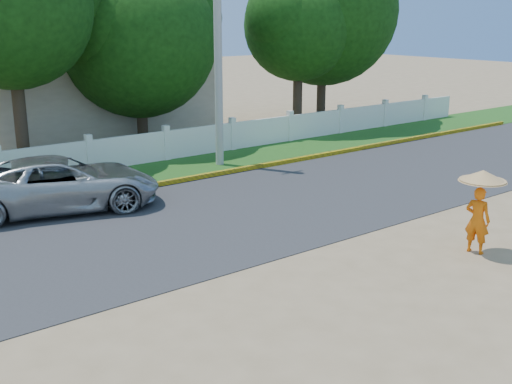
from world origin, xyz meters
TOP-DOWN VIEW (x-y plane):
  - ground at (0.00, 0.00)m, footprint 120.00×120.00m
  - road at (0.00, 4.50)m, footprint 60.00×7.00m
  - grass_verge at (0.00, 9.75)m, footprint 60.00×3.50m
  - curb at (0.00, 8.05)m, footprint 40.00×0.18m
  - fence at (0.00, 11.20)m, footprint 40.00×0.10m
  - building_near at (3.00, 18.00)m, footprint 10.00×6.00m
  - utility_pole at (4.11, 9.36)m, footprint 0.28×0.28m
  - vehicle at (-2.45, 7.55)m, footprint 5.79×3.80m
  - monk_with_parasol at (3.66, -1.38)m, footprint 1.05×1.05m
  - tree_row at (2.71, 14.01)m, footprint 32.63×7.17m

SIDE VIEW (x-z plane):
  - ground at x=0.00m, z-range 0.00..0.00m
  - road at x=0.00m, z-range 0.00..0.02m
  - grass_verge at x=0.00m, z-range 0.00..0.03m
  - curb at x=0.00m, z-range 0.00..0.16m
  - fence at x=0.00m, z-range 0.00..1.10m
  - vehicle at x=-2.45m, z-range 0.00..1.48m
  - monk_with_parasol at x=3.66m, z-range 0.29..2.19m
  - building_near at x=3.00m, z-range 0.00..3.20m
  - utility_pole at x=4.11m, z-range 0.00..8.12m
  - tree_row at x=2.71m, z-range 0.43..9.40m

